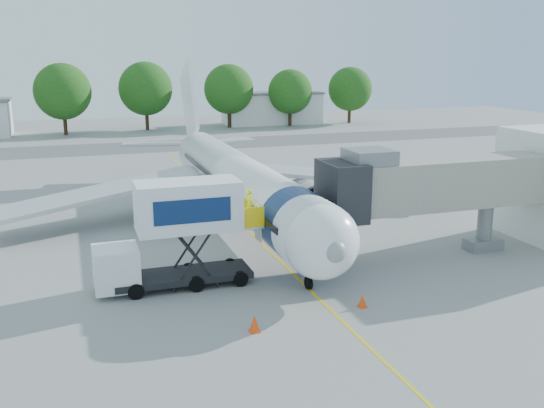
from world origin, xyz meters
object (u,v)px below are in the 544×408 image
object	(u,v)px
aircraft	(237,181)
catering_hiloader	(176,235)
ground_tug	(431,326)
jet_bridge	(423,185)

from	to	relation	value
aircraft	catering_hiloader	size ratio (longest dim) A/B	4.44
catering_hiloader	ground_tug	xyz separation A→B (m)	(8.88, -9.60, -2.01)
aircraft	catering_hiloader	bearing A→B (deg)	-119.39
catering_hiloader	aircraft	bearing A→B (deg)	60.61
aircraft	jet_bridge	xyz separation A→B (m)	(7.99, -11.12, 1.39)
jet_bridge	catering_hiloader	world-z (taller)	jet_bridge
aircraft	ground_tug	size ratio (longest dim) A/B	9.82
aircraft	catering_hiloader	distance (m)	12.77
jet_bridge	ground_tug	distance (m)	11.58
jet_bridge	catering_hiloader	bearing A→B (deg)	-179.99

